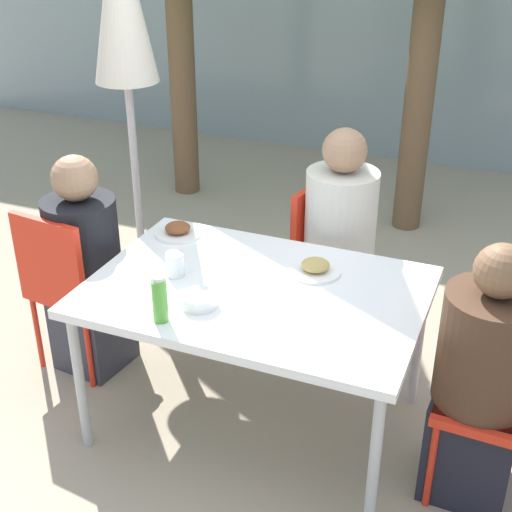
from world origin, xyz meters
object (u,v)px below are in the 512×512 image
bottle (160,300)px  drinking_cup (175,264)px  chair_left (68,280)px  chair_far (329,253)px  person_left (86,272)px  chair_right (497,377)px  closed_umbrella (123,18)px  person_right (481,385)px  salad_bowl (199,300)px  person_far (339,252)px

bottle → drinking_cup: 0.36m
chair_left → chair_far: same height
person_left → drinking_cup: size_ratio=10.67×
person_left → chair_right: size_ratio=1.29×
chair_far → closed_umbrella: closed_umbrella is taller
closed_umbrella → chair_left: bearing=-84.6°
person_left → drinking_cup: 0.65m
person_right → bottle: 1.28m
person_left → salad_bowl: 0.89m
person_left → bottle: person_left is taller
closed_umbrella → drinking_cup: (0.72, -0.89, -0.84)m
chair_far → salad_bowl: bearing=-1.5°
person_far → chair_far: bearing=-122.0°
person_left → person_right: (1.90, -0.16, -0.01)m
person_left → bottle: bearing=-27.7°
drinking_cup → bottle: bearing=-71.1°
person_right → person_far: 1.11m
person_far → chair_left: bearing=-47.8°
person_left → person_far: bearing=36.2°
bottle → salad_bowl: bottle is taller
person_far → closed_umbrella: 1.63m
chair_far → person_far: size_ratio=0.72×
chair_far → bottle: (-0.33, -1.17, 0.30)m
bottle → salad_bowl: bearing=59.7°
drinking_cup → chair_left: bearing=172.8°
person_far → closed_umbrella: size_ratio=0.56×
person_right → bottle: size_ratio=5.79×
chair_right → drinking_cup: bearing=5.3°
bottle → person_right: bearing=15.6°
person_far → salad_bowl: bearing=-6.2°
chair_left → drinking_cup: bearing=0.1°
person_right → person_far: size_ratio=0.92×
chair_left → drinking_cup: size_ratio=8.25×
person_right → chair_far: person_right is taller
chair_left → chair_right: bearing=7.0°
person_right → bottle: person_right is taller
person_far → salad_bowl: (-0.31, -0.95, 0.18)m
chair_far → person_far: (0.07, -0.07, 0.05)m
chair_far → closed_umbrella: 1.61m
person_right → chair_far: 1.20m
chair_right → person_right: size_ratio=0.78×
drinking_cup → chair_right: bearing=3.0°
closed_umbrella → drinking_cup: closed_umbrella is taller
person_left → chair_far: size_ratio=1.29×
chair_left → bottle: bottle is taller
person_right → salad_bowl: size_ratio=7.59×
chair_right → drinking_cup: (-1.37, -0.07, 0.26)m
chair_left → salad_bowl: 0.92m
chair_left → bottle: bearing=-21.5°
person_left → closed_umbrella: size_ratio=0.52×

